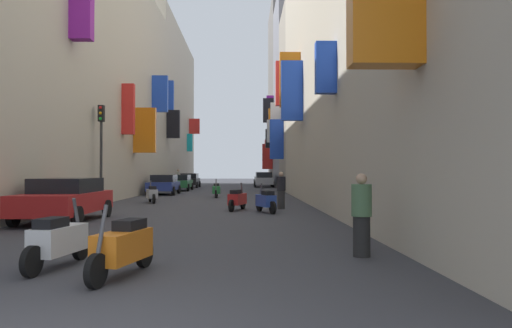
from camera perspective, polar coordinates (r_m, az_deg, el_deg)
ground_plane at (r=34.28m, az=-4.54°, el=-3.55°), size 140.00×140.00×0.00m
building_left_mid_a at (r=28.70m, az=-21.92°, el=10.70°), size 7.37×30.30×14.66m
building_left_mid_b at (r=54.16m, az=-11.91°, el=6.29°), size 7.27×22.74×16.69m
building_right_mid_a at (r=40.59m, az=7.35°, el=7.43°), size 7.22×7.09×14.94m
building_right_mid_b at (r=48.81m, az=5.92°, el=8.32°), size 7.16×9.07×18.81m
building_right_mid_c at (r=59.29m, az=4.65°, el=8.09°), size 7.16×11.84×21.69m
parked_car_black at (r=47.68m, az=-7.94°, el=-1.90°), size 1.91×4.16×1.39m
parked_car_red at (r=16.46m, az=-21.79°, el=-3.82°), size 2.01×4.43×1.38m
parked_car_white at (r=57.46m, az=0.74°, el=-1.68°), size 1.97×4.39×1.50m
parked_car_green at (r=40.10m, az=-9.12°, el=-2.14°), size 1.95×4.29×1.31m
parked_car_silver at (r=48.46m, az=0.93°, el=-1.84°), size 1.95×4.50×1.50m
parked_car_blue at (r=33.64m, az=-10.94°, el=-2.36°), size 1.92×4.05×1.35m
scooter_white at (r=8.65m, az=-22.54°, el=-8.38°), size 0.63×1.93×1.13m
scooter_orange at (r=7.64m, az=-15.56°, el=-9.43°), size 0.71×1.93×1.13m
scooter_green at (r=29.44m, az=-4.75°, el=-3.09°), size 0.46×1.90×1.13m
scooter_blue at (r=18.48m, az=1.20°, el=-4.41°), size 0.78×1.72×1.13m
scooter_red at (r=19.58m, az=-2.25°, el=-4.21°), size 0.78×1.90×1.13m
scooter_silver at (r=24.80m, az=-12.31°, el=-3.49°), size 0.79×1.87×1.13m
pedestrian_crossing at (r=9.23m, az=12.48°, el=-6.01°), size 0.54×0.54×1.56m
pedestrian_near_left at (r=20.32m, az=3.02°, el=-3.18°), size 0.54×0.54×1.59m
pedestrian_near_right at (r=44.72m, az=-9.26°, el=-1.76°), size 0.43×0.43×1.79m
traffic_light_near_corner at (r=22.92m, az=-18.00°, el=2.97°), size 0.26×0.34×4.62m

